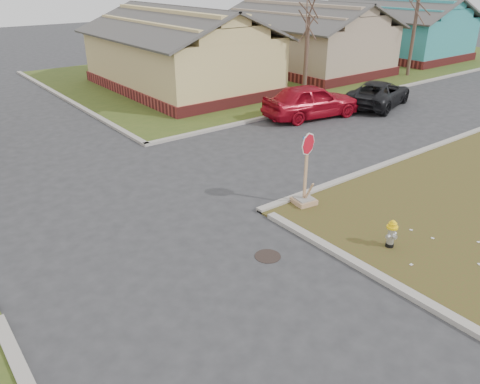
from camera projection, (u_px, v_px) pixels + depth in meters
ground at (180, 279)px, 10.59m from camera, size 120.00×120.00×0.00m
verge_far_right at (306, 63)px, 35.63m from camera, size 37.00×19.00×0.05m
curbs at (94, 202)px, 14.18m from camera, size 80.00×40.00×0.12m
manhole at (268, 256)px, 11.45m from camera, size 0.64×0.64×0.01m
side_house_yellow at (179, 51)px, 27.01m from camera, size 7.60×11.60×4.70m
side_house_tan at (303, 38)px, 32.53m from camera, size 7.60×11.60×4.70m
side_house_teal at (391, 28)px, 38.05m from camera, size 7.60×11.60×4.70m
tree_mid_right at (306, 59)px, 24.72m from camera, size 0.22×0.22×4.20m
tree_far_right at (413, 38)px, 30.33m from camera, size 0.22×0.22×4.76m
fire_hydrant at (392, 232)px, 11.60m from camera, size 0.28×0.28×0.75m
stop_sign at (305, 189)px, 13.77m from camera, size 0.63×0.61×2.21m
red_sedan at (311, 101)px, 22.07m from camera, size 4.99×2.71×1.61m
dark_pickup at (379, 94)px, 24.05m from camera, size 5.12×3.48×1.30m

